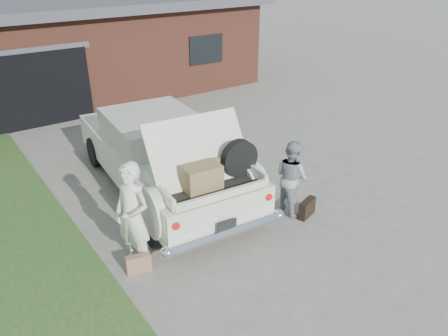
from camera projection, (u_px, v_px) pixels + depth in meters
ground at (242, 231)px, 8.25m from camera, size 90.00×90.00×0.00m
house at (76, 43)px, 16.37m from camera, size 12.80×7.80×3.30m
sedan at (162, 154)px, 9.40m from camera, size 2.70×5.83×2.15m
woman_left at (133, 217)px, 6.99m from camera, size 0.66×0.80×1.88m
woman_right at (292, 177)px, 8.60m from camera, size 0.61×0.77×1.53m
suitcase_left at (139, 264)px, 7.16m from camera, size 0.43×0.22×0.32m
suitcase_right at (307, 208)px, 8.67m from camera, size 0.49×0.28×0.36m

